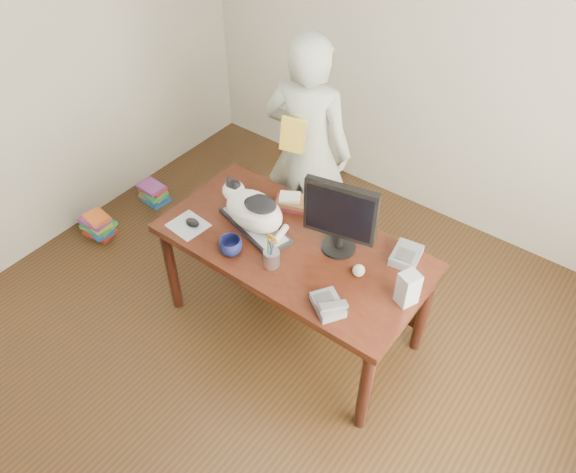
{
  "coord_description": "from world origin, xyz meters",
  "views": [
    {
      "loc": [
        1.39,
        -1.29,
        3.03
      ],
      "look_at": [
        0.0,
        0.55,
        0.85
      ],
      "focal_mm": 35.0,
      "sensor_mm": 36.0,
      "label": 1
    }
  ],
  "objects_px": {
    "cat": "(252,208)",
    "phone": "(328,305)",
    "desk": "(301,254)",
    "keyboard": "(255,226)",
    "person": "(308,151)",
    "monitor": "(340,215)",
    "coffee_mug": "(231,246)",
    "calculator": "(406,256)",
    "speaker": "(408,288)",
    "book_pile_a": "(98,225)",
    "pen_cup": "(272,257)",
    "mouse": "(192,222)",
    "book_pile_b": "(153,193)",
    "book_stack": "(291,202)",
    "baseball": "(359,270)"
  },
  "relations": [
    {
      "from": "cat",
      "to": "phone",
      "type": "xyz_separation_m",
      "value": [
        0.72,
        -0.25,
        -0.11
      ]
    },
    {
      "from": "desk",
      "to": "keyboard",
      "type": "distance_m",
      "value": 0.33
    },
    {
      "from": "person",
      "to": "desk",
      "type": "bearing_deg",
      "value": 107.91
    },
    {
      "from": "desk",
      "to": "monitor",
      "type": "xyz_separation_m",
      "value": [
        0.23,
        0.04,
        0.41
      ]
    },
    {
      "from": "desk",
      "to": "phone",
      "type": "distance_m",
      "value": 0.58
    },
    {
      "from": "desk",
      "to": "person",
      "type": "xyz_separation_m",
      "value": [
        -0.42,
        0.64,
        0.23
      ]
    },
    {
      "from": "coffee_mug",
      "to": "desk",
      "type": "bearing_deg",
      "value": 55.44
    },
    {
      "from": "calculator",
      "to": "keyboard",
      "type": "bearing_deg",
      "value": -169.22
    },
    {
      "from": "speaker",
      "to": "book_pile_a",
      "type": "bearing_deg",
      "value": -152.35
    },
    {
      "from": "cat",
      "to": "pen_cup",
      "type": "xyz_separation_m",
      "value": [
        0.29,
        -0.19,
        -0.08
      ]
    },
    {
      "from": "mouse",
      "to": "coffee_mug",
      "type": "bearing_deg",
      "value": -1.54
    },
    {
      "from": "pen_cup",
      "to": "book_pile_b",
      "type": "xyz_separation_m",
      "value": [
        -1.72,
        0.55,
        -0.74
      ]
    },
    {
      "from": "person",
      "to": "book_pile_a",
      "type": "height_order",
      "value": "person"
    },
    {
      "from": "coffee_mug",
      "to": "person",
      "type": "relative_size",
      "value": 0.08
    },
    {
      "from": "book_stack",
      "to": "keyboard",
      "type": "bearing_deg",
      "value": -124.42
    },
    {
      "from": "desk",
      "to": "book_stack",
      "type": "relative_size",
      "value": 6.45
    },
    {
      "from": "phone",
      "to": "baseball",
      "type": "bearing_deg",
      "value": 122.96
    },
    {
      "from": "book_stack",
      "to": "book_pile_b",
      "type": "relative_size",
      "value": 0.96
    },
    {
      "from": "baseball",
      "to": "person",
      "type": "height_order",
      "value": "person"
    },
    {
      "from": "person",
      "to": "pen_cup",
      "type": "bearing_deg",
      "value": 99.3
    },
    {
      "from": "calculator",
      "to": "coffee_mug",
      "type": "bearing_deg",
      "value": -154.96
    },
    {
      "from": "keyboard",
      "to": "pen_cup",
      "type": "xyz_separation_m",
      "value": [
        0.27,
        -0.18,
        0.05
      ]
    },
    {
      "from": "pen_cup",
      "to": "book_pile_a",
      "type": "relative_size",
      "value": 0.86
    },
    {
      "from": "cat",
      "to": "monitor",
      "type": "height_order",
      "value": "monitor"
    },
    {
      "from": "mouse",
      "to": "book_pile_b",
      "type": "bearing_deg",
      "value": 157.61
    },
    {
      "from": "keyboard",
      "to": "speaker",
      "type": "xyz_separation_m",
      "value": [
        1.0,
        0.04,
        0.08
      ]
    },
    {
      "from": "keyboard",
      "to": "calculator",
      "type": "bearing_deg",
      "value": 35.8
    },
    {
      "from": "book_pile_a",
      "to": "cat",
      "type": "bearing_deg",
      "value": 7.02
    },
    {
      "from": "pen_cup",
      "to": "coffee_mug",
      "type": "bearing_deg",
      "value": -164.56
    },
    {
      "from": "pen_cup",
      "to": "coffee_mug",
      "type": "height_order",
      "value": "pen_cup"
    },
    {
      "from": "cat",
      "to": "speaker",
      "type": "distance_m",
      "value": 1.02
    },
    {
      "from": "speaker",
      "to": "calculator",
      "type": "bearing_deg",
      "value": 141.05
    },
    {
      "from": "calculator",
      "to": "baseball",
      "type": "bearing_deg",
      "value": -128.61
    },
    {
      "from": "baseball",
      "to": "book_stack",
      "type": "xyz_separation_m",
      "value": [
        -0.65,
        0.25,
        -0.0
      ]
    },
    {
      "from": "speaker",
      "to": "book_pile_b",
      "type": "bearing_deg",
      "value": -165.09
    },
    {
      "from": "pen_cup",
      "to": "speaker",
      "type": "distance_m",
      "value": 0.76
    },
    {
      "from": "baseball",
      "to": "pen_cup",
      "type": "bearing_deg",
      "value": -151.96
    },
    {
      "from": "desk",
      "to": "keyboard",
      "type": "bearing_deg",
      "value": -159.68
    },
    {
      "from": "book_stack",
      "to": "calculator",
      "type": "relative_size",
      "value": 1.14
    },
    {
      "from": "keyboard",
      "to": "phone",
      "type": "height_order",
      "value": "phone"
    },
    {
      "from": "book_stack",
      "to": "book_pile_a",
      "type": "xyz_separation_m",
      "value": [
        -1.53,
        -0.47,
        -0.7
      ]
    },
    {
      "from": "coffee_mug",
      "to": "book_pile_b",
      "type": "xyz_separation_m",
      "value": [
        -1.48,
        0.62,
        -0.73
      ]
    },
    {
      "from": "book_pile_b",
      "to": "book_stack",
      "type": "bearing_deg",
      "value": -3.04
    },
    {
      "from": "coffee_mug",
      "to": "baseball",
      "type": "distance_m",
      "value": 0.74
    },
    {
      "from": "cat",
      "to": "phone",
      "type": "height_order",
      "value": "cat"
    },
    {
      "from": "speaker",
      "to": "book_pile_b",
      "type": "height_order",
      "value": "speaker"
    },
    {
      "from": "mouse",
      "to": "book_stack",
      "type": "relative_size",
      "value": 0.41
    },
    {
      "from": "monitor",
      "to": "pen_cup",
      "type": "bearing_deg",
      "value": -137.79
    },
    {
      "from": "desk",
      "to": "baseball",
      "type": "relative_size",
      "value": 23.29
    },
    {
      "from": "baseball",
      "to": "mouse",
      "type": "bearing_deg",
      "value": -165.74
    }
  ]
}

